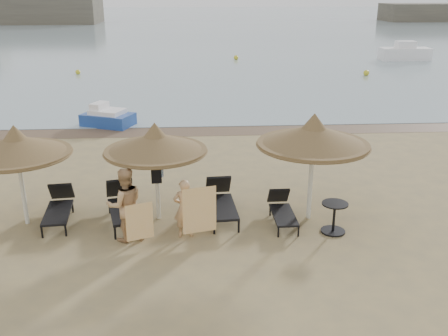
# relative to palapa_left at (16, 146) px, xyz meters

# --- Properties ---
(ground) EXTENTS (160.00, 160.00, 0.00)m
(ground) POSITION_rel_palapa_left_xyz_m (3.76, -0.97, -2.06)
(ground) COLOR #9B8552
(ground) RESTS_ON ground
(sea) EXTENTS (200.00, 140.00, 0.03)m
(sea) POSITION_rel_palapa_left_xyz_m (3.76, 79.03, -2.04)
(sea) COLOR gray
(sea) RESTS_ON ground
(wet_sand_strip) EXTENTS (200.00, 1.60, 0.01)m
(wet_sand_strip) POSITION_rel_palapa_left_xyz_m (3.76, 8.43, -2.06)
(wet_sand_strip) COLOR brown
(wet_sand_strip) RESTS_ON ground
(far_shore) EXTENTS (150.00, 54.80, 12.00)m
(far_shore) POSITION_rel_palapa_left_xyz_m (-21.35, 76.85, 0.85)
(far_shore) COLOR brown
(far_shore) RESTS_ON ground
(palapa_left) EXTENTS (2.61, 2.61, 2.59)m
(palapa_left) POSITION_rel_palapa_left_xyz_m (0.00, 0.00, 0.00)
(palapa_left) COLOR silver
(palapa_left) RESTS_ON ground
(palapa_center) EXTENTS (2.59, 2.59, 2.57)m
(palapa_center) POSITION_rel_palapa_left_xyz_m (3.33, 0.09, -0.02)
(palapa_center) COLOR silver
(palapa_center) RESTS_ON ground
(palapa_right) EXTENTS (2.82, 2.82, 2.79)m
(palapa_right) POSITION_rel_palapa_left_xyz_m (7.22, -0.13, 0.16)
(palapa_right) COLOR silver
(palapa_right) RESTS_ON ground
(lounger_far_left) EXTENTS (0.78, 1.88, 0.82)m
(lounger_far_left) POSITION_rel_palapa_left_xyz_m (0.78, 0.18, -1.69)
(lounger_far_left) COLOR black
(lounger_far_left) RESTS_ON ground
(lounger_near_left) EXTENTS (1.12, 2.13, 0.91)m
(lounger_near_left) POSITION_rel_palapa_left_xyz_m (2.41, 0.12, -1.65)
(lounger_near_left) COLOR black
(lounger_near_left) RESTS_ON ground
(lounger_near_right) EXTENTS (0.79, 2.04, 0.89)m
(lounger_near_right) POSITION_rel_palapa_left_xyz_m (4.96, 0.21, -1.66)
(lounger_near_right) COLOR black
(lounger_near_right) RESTS_ON ground
(lounger_far_right) EXTENTS (0.56, 1.63, 0.73)m
(lounger_far_right) POSITION_rel_palapa_left_xyz_m (6.49, -0.27, -1.73)
(lounger_far_right) COLOR black
(lounger_far_right) RESTS_ON ground
(side_table) EXTENTS (0.64, 0.64, 0.77)m
(side_table) POSITION_rel_palapa_left_xyz_m (7.64, -0.96, -1.70)
(side_table) COLOR black
(side_table) RESTS_ON ground
(person_left) EXTENTS (1.10, 0.88, 2.08)m
(person_left) POSITION_rel_palapa_left_xyz_m (2.65, -1.03, -1.02)
(person_left) COLOR tan
(person_left) RESTS_ON ground
(person_right) EXTENTS (0.78, 0.51, 1.69)m
(person_right) POSITION_rel_palapa_left_xyz_m (4.02, -0.94, -1.21)
(person_right) COLOR tan
(person_right) RESTS_ON ground
(towel_left) EXTENTS (0.61, 0.24, 0.90)m
(towel_left) POSITION_rel_palapa_left_xyz_m (3.00, -1.38, -1.44)
(towel_left) COLOR orange
(towel_left) RESTS_ON ground
(towel_right) EXTENTS (0.79, 0.23, 1.14)m
(towel_right) POSITION_rel_palapa_left_xyz_m (4.37, -1.19, -1.27)
(towel_right) COLOR orange
(towel_right) RESTS_ON ground
(bag_patterned) EXTENTS (0.32, 0.16, 0.39)m
(bag_patterned) POSITION_rel_palapa_left_xyz_m (3.33, 0.27, -0.79)
(bag_patterned) COLOR white
(bag_patterned) RESTS_ON ground
(bag_dark) EXTENTS (0.26, 0.11, 0.36)m
(bag_dark) POSITION_rel_palapa_left_xyz_m (3.33, -0.07, -0.83)
(bag_dark) COLOR black
(bag_dark) RESTS_ON ground
(pedal_boat) EXTENTS (2.44, 1.98, 0.99)m
(pedal_boat) POSITION_rel_palapa_left_xyz_m (0.55, 9.54, -1.69)
(pedal_boat) COLOR #1F4296
(pedal_boat) RESTS_ON ground
(buoy_left) EXTENTS (0.34, 0.34, 0.34)m
(buoy_left) POSITION_rel_palapa_left_xyz_m (-3.63, 23.38, -1.89)
(buoy_left) COLOR gold
(buoy_left) RESTS_ON ground
(buoy_mid) EXTENTS (0.38, 0.38, 0.38)m
(buoy_mid) POSITION_rel_palapa_left_xyz_m (7.91, 30.13, -1.87)
(buoy_mid) COLOR gold
(buoy_mid) RESTS_ON ground
(buoy_right) EXTENTS (0.39, 0.39, 0.39)m
(buoy_right) POSITION_rel_palapa_left_xyz_m (16.08, 21.63, -1.86)
(buoy_right) COLOR gold
(buoy_right) RESTS_ON ground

